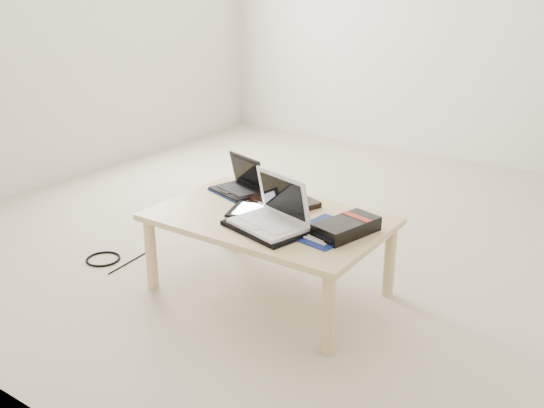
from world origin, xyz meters
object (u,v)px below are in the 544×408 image
Objects in this scene: netbook at (240,185)px; coffee_table at (269,225)px; gpu_box at (346,227)px; white_laptop at (273,215)px.

coffee_table is at bearing -31.08° from netbook.
netbook is 0.94× the size of gpu_box.
coffee_table is at bearing -177.25° from gpu_box.
coffee_table is 3.34× the size of gpu_box.
netbook is 0.83× the size of white_laptop.
white_laptop reaches higher than coffee_table.
white_laptop reaches higher than netbook.
netbook is at bearing 143.92° from white_laptop.
white_laptop is at bearing -36.08° from netbook.
coffee_table is 2.95× the size of white_laptop.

